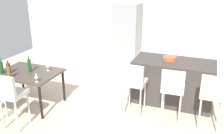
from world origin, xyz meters
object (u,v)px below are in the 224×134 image
refrigerator (127,35)px  fruit_bowl (170,58)px  bar_chair_middle (173,87)px  dining_table (29,75)px  wine_bottle_near (1,67)px  wine_bottle_left (9,72)px  wine_glass_end (36,76)px  dining_chair_far (10,93)px  wine_bottle_middle (30,66)px  wine_bottle_right (9,68)px  wine_glass_far (48,65)px  bar_chair_left (134,81)px  bar_chair_right (212,93)px  kitchen_island (173,81)px

refrigerator → fruit_bowl: refrigerator is taller
bar_chair_middle → dining_table: (-2.85, -0.46, -0.03)m
bar_chair_middle → wine_bottle_near: same height
wine_bottle_left → wine_glass_end: (0.60, 0.04, 0.01)m
dining_chair_far → wine_glass_end: dining_chair_far is taller
wine_bottle_middle → wine_glass_end: wine_bottle_middle is taller
wine_bottle_left → refrigerator: (1.20, 3.51, 0.06)m
wine_bottle_right → wine_glass_end: wine_bottle_right is taller
wine_bottle_middle → bar_chair_middle: bearing=8.8°
wine_bottle_left → wine_glass_far: size_ratio=1.68×
bar_chair_left → wine_bottle_right: bearing=-164.8°
bar_chair_right → wine_glass_end: size_ratio=6.03×
refrigerator → wine_bottle_near: bearing=-114.2°
wine_bottle_right → refrigerator: (1.38, 3.32, 0.07)m
wine_bottle_middle → bar_chair_left: bearing=11.7°
dining_chair_far → wine_bottle_left: bearing=133.0°
bar_chair_left → bar_chair_right: same height
kitchen_island → wine_glass_end: bearing=-144.5°
kitchen_island → dining_chair_far: bearing=-139.7°
wine_glass_end → bar_chair_left: bearing=26.1°
bar_chair_right → wine_bottle_middle: wine_bottle_middle is taller
bar_chair_middle → bar_chair_right: same height
wine_glass_far → dining_chair_far: bearing=-92.6°
kitchen_island → bar_chair_middle: bar_chair_middle is taller
wine_bottle_middle → wine_bottle_left: bearing=-109.9°
kitchen_island → wine_bottle_middle: size_ratio=5.09×
wine_bottle_left → fruit_bowl: bearing=31.6°
wine_bottle_near → wine_glass_far: bearing=31.5°
kitchen_island → wine_bottle_near: size_ratio=5.35×
dining_chair_far → wine_glass_end: (0.20, 0.47, 0.17)m
wine_glass_end → wine_glass_far: bearing=104.8°
dining_chair_far → wine_glass_far: bearing=87.4°
dining_chair_far → wine_bottle_near: size_ratio=3.39×
bar_chair_left → bar_chair_middle: bearing=0.0°
kitchen_island → fruit_bowl: size_ratio=5.76×
bar_chair_left → wine_bottle_left: bar_chair_left is taller
bar_chair_left → wine_bottle_middle: bearing=-168.3°
bar_chair_middle → refrigerator: bearing=123.7°
wine_glass_far → bar_chair_middle: bearing=5.5°
wine_glass_far → refrigerator: (0.75, 2.90, 0.06)m
kitchen_island → bar_chair_right: (0.78, -0.80, 0.24)m
bar_chair_middle → dining_table: 2.88m
dining_chair_far → wine_bottle_near: bearing=141.8°
kitchen_island → bar_chair_left: bearing=-127.3°
wine_glass_end → dining_table: bearing=143.9°
dining_chair_far → wine_bottle_near: (-0.72, 0.57, 0.17)m
refrigerator → wine_glass_end: bearing=-99.8°
wine_bottle_middle → kitchen_island: bearing=24.6°
dining_table → fruit_bowl: bearing=26.4°
bar_chair_left → refrigerator: (-1.05, 2.66, 0.22)m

